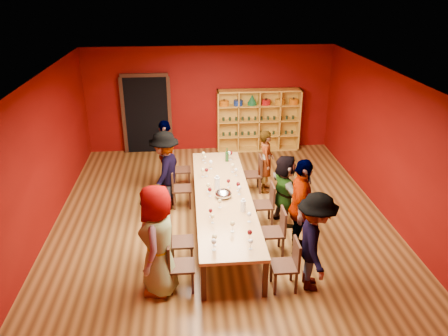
% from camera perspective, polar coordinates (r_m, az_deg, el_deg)
% --- Properties ---
extents(room_shell, '(7.10, 9.10, 3.04)m').
position_cam_1_polar(room_shell, '(8.39, -0.15, 1.08)').
color(room_shell, '#593717').
rests_on(room_shell, ground).
extents(tasting_table, '(1.10, 4.50, 0.75)m').
position_cam_1_polar(tasting_table, '(8.73, -0.14, -3.77)').
color(tasting_table, '#B18049').
rests_on(tasting_table, ground).
extents(doorway, '(1.40, 0.17, 2.30)m').
position_cam_1_polar(doorway, '(12.72, -10.03, 6.93)').
color(doorway, black).
rests_on(doorway, ground).
extents(shelving_unit, '(2.40, 0.40, 1.80)m').
position_cam_1_polar(shelving_unit, '(12.77, 4.49, 6.62)').
color(shelving_unit, gold).
rests_on(shelving_unit, ground).
extents(chair_person_left_0, '(0.42, 0.42, 0.89)m').
position_cam_1_polar(chair_person_left_0, '(7.25, -6.22, -12.22)').
color(chair_person_left_0, black).
rests_on(chair_person_left_0, ground).
extents(person_left_0, '(0.63, 0.98, 1.87)m').
position_cam_1_polar(person_left_0, '(7.01, -8.61, -9.36)').
color(person_left_0, silver).
rests_on(person_left_0, ground).
extents(chair_person_left_1, '(0.42, 0.42, 0.89)m').
position_cam_1_polar(chair_person_left_1, '(7.82, -6.16, -9.21)').
color(chair_person_left_1, black).
rests_on(chair_person_left_1, ground).
extents(person_left_1, '(0.50, 0.63, 1.56)m').
position_cam_1_polar(person_left_1, '(7.69, -9.00, -7.50)').
color(person_left_1, '#121534').
rests_on(person_left_1, ground).
extents(chair_person_left_3, '(0.42, 0.42, 0.89)m').
position_cam_1_polar(chair_person_left_3, '(9.67, -6.02, -2.36)').
color(chair_person_left_3, black).
rests_on(chair_person_left_3, ground).
extents(person_left_3, '(0.79, 1.23, 1.76)m').
position_cam_1_polar(person_left_3, '(9.52, -7.67, -0.33)').
color(person_left_3, pink).
rests_on(person_left_3, ground).
extents(chair_person_left_4, '(0.42, 0.42, 0.89)m').
position_cam_1_polar(chair_person_left_4, '(10.60, -5.97, 0.07)').
color(chair_person_left_4, black).
rests_on(chair_person_left_4, ground).
extents(person_left_4, '(0.54, 1.03, 1.69)m').
position_cam_1_polar(person_left_4, '(10.48, -7.56, 1.78)').
color(person_left_4, '#5B7DBB').
rests_on(person_left_4, ground).
extents(chair_person_right_0, '(0.42, 0.42, 0.89)m').
position_cam_1_polar(chair_person_right_0, '(7.30, 8.52, -12.07)').
color(chair_person_right_0, black).
rests_on(chair_person_right_0, ground).
extents(person_right_0, '(0.60, 1.16, 1.71)m').
position_cam_1_polar(person_right_0, '(7.19, 11.80, -9.47)').
color(person_right_0, '#5274AA').
rests_on(person_right_0, ground).
extents(chair_person_right_1, '(0.42, 0.42, 0.89)m').
position_cam_1_polar(chair_person_right_1, '(8.12, 6.93, -7.93)').
color(chair_person_right_1, black).
rests_on(chair_person_right_1, ground).
extents(person_right_1, '(0.76, 1.18, 1.85)m').
position_cam_1_polar(person_right_1, '(7.99, 10.01, -5.10)').
color(person_right_1, '#4A4B4F').
rests_on(person_right_1, ground).
extents(chair_person_right_2, '(0.42, 0.42, 0.89)m').
position_cam_1_polar(chair_person_right_2, '(9.01, 5.61, -4.44)').
color(chair_person_right_2, black).
rests_on(chair_person_right_2, ground).
extents(person_right_2, '(0.71, 1.46, 1.51)m').
position_cam_1_polar(person_right_2, '(8.96, 7.94, -2.85)').
color(person_right_2, '#46464B').
rests_on(person_right_2, ground).
extents(chair_person_right_4, '(0.42, 0.42, 0.89)m').
position_cam_1_polar(chair_person_right_4, '(10.34, 4.14, -0.50)').
color(chair_person_right_4, black).
rests_on(chair_person_right_4, ground).
extents(person_right_4, '(0.47, 0.60, 1.51)m').
position_cam_1_polar(person_right_4, '(10.27, 5.51, 0.88)').
color(person_right_4, '#48484D').
rests_on(person_right_4, ground).
extents(wine_glass_0, '(0.08, 0.08, 0.20)m').
position_cam_1_polar(wine_glass_0, '(8.57, -1.86, -2.88)').
color(wine_glass_0, white).
rests_on(wine_glass_0, tasting_table).
extents(wine_glass_1, '(0.08, 0.08, 0.21)m').
position_cam_1_polar(wine_glass_1, '(9.41, -2.80, -0.31)').
color(wine_glass_1, white).
rests_on(wine_glass_1, tasting_table).
extents(wine_glass_2, '(0.07, 0.07, 0.18)m').
position_cam_1_polar(wine_glass_2, '(7.69, -1.52, -6.36)').
color(wine_glass_2, white).
rests_on(wine_glass_2, tasting_table).
extents(wine_glass_3, '(0.08, 0.08, 0.21)m').
position_cam_1_polar(wine_glass_3, '(7.08, -1.27, -9.04)').
color(wine_glass_3, white).
rests_on(wine_glass_3, tasting_table).
extents(wine_glass_4, '(0.09, 0.09, 0.22)m').
position_cam_1_polar(wine_glass_4, '(10.27, 0.65, 1.90)').
color(wine_glass_4, white).
rests_on(wine_glass_4, tasting_table).
extents(wine_glass_5, '(0.08, 0.08, 0.19)m').
position_cam_1_polar(wine_glass_5, '(9.43, -2.31, -0.31)').
color(wine_glass_5, white).
rests_on(wine_glass_5, tasting_table).
extents(wine_glass_6, '(0.09, 0.09, 0.22)m').
position_cam_1_polar(wine_glass_6, '(10.29, 0.88, 1.93)').
color(wine_glass_6, white).
rests_on(wine_glass_6, tasting_table).
extents(wine_glass_7, '(0.08, 0.08, 0.21)m').
position_cam_1_polar(wine_glass_7, '(7.43, 1.11, -7.34)').
color(wine_glass_7, white).
rests_on(wine_glass_7, tasting_table).
extents(wine_glass_8, '(0.09, 0.09, 0.21)m').
position_cam_1_polar(wine_glass_8, '(9.62, 1.15, 0.30)').
color(wine_glass_8, white).
rests_on(wine_glass_8, tasting_table).
extents(wine_glass_9, '(0.07, 0.07, 0.18)m').
position_cam_1_polar(wine_glass_9, '(7.86, -1.77, -5.64)').
color(wine_glass_9, white).
rests_on(wine_glass_9, tasting_table).
extents(wine_glass_10, '(0.08, 0.08, 0.20)m').
position_cam_1_polar(wine_glass_10, '(7.21, 3.39, -8.45)').
color(wine_glass_10, white).
rests_on(wine_glass_10, tasting_table).
extents(wine_glass_11, '(0.08, 0.08, 0.20)m').
position_cam_1_polar(wine_glass_11, '(8.75, -2.07, -2.30)').
color(wine_glass_11, white).
rests_on(wine_glass_11, tasting_table).
extents(wine_glass_12, '(0.07, 0.07, 0.18)m').
position_cam_1_polar(wine_glass_12, '(10.11, -2.48, 1.35)').
color(wine_glass_12, white).
rests_on(wine_glass_12, tasting_table).
extents(wine_glass_13, '(0.08, 0.08, 0.21)m').
position_cam_1_polar(wine_glass_13, '(6.97, -1.34, -9.63)').
color(wine_glass_13, white).
rests_on(wine_glass_13, tasting_table).
extents(wine_glass_14, '(0.08, 0.08, 0.20)m').
position_cam_1_polar(wine_glass_14, '(7.72, 3.32, -6.12)').
color(wine_glass_14, white).
rests_on(wine_glass_14, tasting_table).
extents(wine_glass_15, '(0.08, 0.08, 0.19)m').
position_cam_1_polar(wine_glass_15, '(8.93, 0.58, -1.75)').
color(wine_glass_15, white).
rests_on(wine_glass_15, tasting_table).
extents(wine_glass_16, '(0.08, 0.08, 0.19)m').
position_cam_1_polar(wine_glass_16, '(8.65, 2.03, -2.65)').
color(wine_glass_16, white).
rests_on(wine_glass_16, tasting_table).
extents(wine_glass_17, '(0.08, 0.08, 0.21)m').
position_cam_1_polar(wine_glass_17, '(9.80, -1.73, 0.73)').
color(wine_glass_17, white).
rests_on(wine_glass_17, tasting_table).
extents(wine_glass_18, '(0.07, 0.07, 0.18)m').
position_cam_1_polar(wine_glass_18, '(8.17, -0.57, -4.38)').
color(wine_glass_18, white).
rests_on(wine_glass_18, tasting_table).
extents(wine_glass_19, '(0.09, 0.09, 0.22)m').
position_cam_1_polar(wine_glass_19, '(10.25, -2.71, 1.82)').
color(wine_glass_19, white).
rests_on(wine_glass_19, tasting_table).
extents(wine_glass_20, '(0.08, 0.08, 0.20)m').
position_cam_1_polar(wine_glass_20, '(8.78, 1.86, -2.18)').
color(wine_glass_20, white).
rests_on(wine_glass_20, tasting_table).
extents(wine_glass_21, '(0.07, 0.07, 0.18)m').
position_cam_1_polar(wine_glass_21, '(9.46, 1.59, -0.30)').
color(wine_glass_21, white).
rests_on(wine_glass_21, tasting_table).
extents(wine_glass_22, '(0.08, 0.08, 0.19)m').
position_cam_1_polar(wine_glass_22, '(7.01, 3.51, -9.61)').
color(wine_glass_22, white).
rests_on(wine_glass_22, tasting_table).
extents(spittoon_bowl, '(0.33, 0.33, 0.18)m').
position_cam_1_polar(spittoon_bowl, '(8.56, -0.09, -3.40)').
color(spittoon_bowl, silver).
rests_on(spittoon_bowl, tasting_table).
extents(carafe_a, '(0.15, 0.15, 0.29)m').
position_cam_1_polar(carafe_a, '(8.88, -0.90, -1.94)').
color(carafe_a, white).
rests_on(carafe_a, tasting_table).
extents(carafe_b, '(0.12, 0.12, 0.26)m').
position_cam_1_polar(carafe_b, '(8.07, 2.51, -4.93)').
color(carafe_b, white).
rests_on(carafe_b, tasting_table).
extents(wine_bottle, '(0.10, 0.10, 0.33)m').
position_cam_1_polar(wine_bottle, '(10.20, 0.39, 1.53)').
color(wine_bottle, '#163C1A').
rests_on(wine_bottle, tasting_table).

